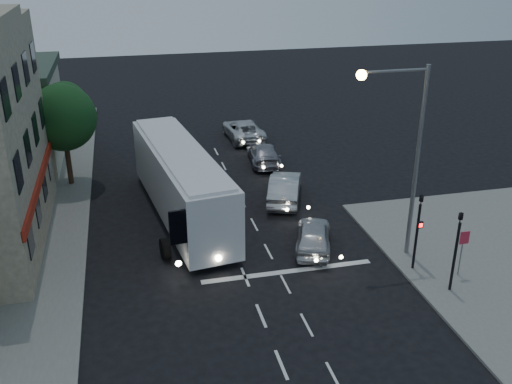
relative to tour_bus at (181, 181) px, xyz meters
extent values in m
plane|color=black|center=(1.99, -8.92, -2.12)|extent=(120.00, 120.00, 0.00)
cube|color=silver|center=(1.99, -12.92, -2.11)|extent=(0.12, 1.60, 0.01)
cube|color=silver|center=(1.99, -9.92, -2.11)|extent=(0.12, 1.60, 0.01)
cube|color=silver|center=(1.99, -6.92, -2.11)|extent=(0.12, 1.60, 0.01)
cube|color=silver|center=(1.99, -3.92, -2.11)|extent=(0.12, 1.60, 0.01)
cube|color=silver|center=(1.99, -0.92, -2.11)|extent=(0.12, 1.60, 0.01)
cube|color=silver|center=(1.99, 2.08, -2.11)|extent=(0.12, 1.60, 0.01)
cube|color=silver|center=(1.99, 5.08, -2.11)|extent=(0.12, 1.60, 0.01)
cube|color=silver|center=(1.99, 8.08, -2.11)|extent=(0.12, 1.60, 0.01)
cube|color=silver|center=(3.59, -13.92, -2.11)|extent=(0.10, 1.50, 0.01)
cube|color=silver|center=(3.59, -10.92, -2.11)|extent=(0.10, 1.50, 0.01)
cube|color=silver|center=(3.59, -7.92, -2.11)|extent=(0.10, 1.50, 0.01)
cube|color=silver|center=(3.59, -4.92, -2.11)|extent=(0.10, 1.50, 0.01)
cube|color=silver|center=(3.59, -1.92, -2.11)|extent=(0.10, 1.50, 0.01)
cube|color=silver|center=(3.59, 1.08, -2.11)|extent=(0.10, 1.50, 0.01)
cube|color=silver|center=(3.59, 4.08, -2.11)|extent=(0.10, 1.50, 0.01)
cube|color=silver|center=(3.59, 7.08, -2.11)|extent=(0.10, 1.50, 0.01)
cube|color=silver|center=(3.59, 10.08, -2.11)|extent=(0.10, 1.50, 0.01)
cube|color=silver|center=(3.99, -6.92, -2.11)|extent=(8.00, 0.35, 0.01)
cube|color=silver|center=(0.00, 0.00, -0.05)|extent=(4.36, 12.97, 3.39)
cube|color=silver|center=(0.00, 0.00, 1.70)|extent=(3.89, 12.49, 0.19)
cube|color=black|center=(0.00, -6.31, 0.48)|extent=(2.43, 0.46, 1.59)
cube|color=black|center=(1.34, 0.53, 0.64)|extent=(1.49, 10.51, 0.95)
cube|color=black|center=(-1.34, 0.53, 0.64)|extent=(1.49, 10.51, 0.95)
cube|color=#A00116|center=(1.35, 1.06, -0.52)|extent=(0.83, 5.78, 1.48)
cube|color=#A00116|center=(-1.35, 1.06, -0.52)|extent=(0.83, 5.78, 1.48)
cylinder|color=black|center=(-1.33, -4.46, -1.59)|extent=(0.51, 1.10, 1.06)
cylinder|color=black|center=(1.33, -4.46, -1.59)|extent=(0.51, 1.10, 1.06)
cylinder|color=black|center=(-1.33, 2.65, -1.59)|extent=(0.51, 1.10, 1.06)
cylinder|color=black|center=(1.33, 2.65, -1.59)|extent=(0.51, 1.10, 1.06)
cylinder|color=black|center=(-1.33, 4.45, -1.59)|extent=(0.51, 1.10, 1.06)
cylinder|color=black|center=(1.33, 4.45, -1.59)|extent=(0.51, 1.10, 1.06)
cylinder|color=#FFF2CC|center=(-0.90, -6.39, -1.32)|extent=(0.28, 0.09, 0.28)
cylinder|color=#FFF2CC|center=(0.90, -6.39, -1.32)|extent=(0.28, 0.09, 0.28)
imported|color=silver|center=(5.80, -5.12, -1.41)|extent=(2.98, 4.48, 1.42)
imported|color=#BDBDBD|center=(6.02, 0.72, -1.32)|extent=(3.23, 5.11, 1.59)
imported|color=gray|center=(6.33, 7.01, -1.43)|extent=(2.38, 4.87, 1.37)
imported|color=silver|center=(6.13, 12.49, -1.37)|extent=(2.69, 5.44, 1.48)
cylinder|color=black|center=(9.59, -8.12, -0.40)|extent=(0.12, 0.12, 3.20)
imported|color=black|center=(9.59, -8.12, 1.65)|extent=(0.15, 0.18, 0.90)
cube|color=black|center=(9.59, -8.30, 0.30)|extent=(0.25, 0.12, 0.30)
cube|color=#FF0C0C|center=(9.59, -8.37, 0.30)|extent=(0.16, 0.02, 0.18)
cylinder|color=black|center=(10.29, -10.12, -0.40)|extent=(0.12, 0.12, 3.20)
imported|color=black|center=(10.29, -10.12, 1.65)|extent=(0.18, 0.15, 0.90)
cylinder|color=slate|center=(11.29, -9.12, -1.00)|extent=(0.06, 0.06, 2.00)
cube|color=#B41F37|center=(11.29, -9.19, -0.10)|extent=(0.45, 0.03, 0.60)
cylinder|color=slate|center=(9.99, -6.72, 2.50)|extent=(0.20, 0.20, 9.00)
cylinder|color=slate|center=(8.49, -6.72, 6.80)|extent=(3.00, 0.12, 0.12)
sphere|color=#FFBF59|center=(6.99, -6.72, 6.70)|extent=(0.44, 0.44, 0.44)
cube|color=#756B54|center=(-7.51, -0.92, 8.25)|extent=(1.00, 12.00, 0.50)
cube|color=#A82213|center=(-6.96, -0.92, 1.00)|extent=(0.15, 12.00, 0.50)
cube|color=black|center=(-6.99, -5.42, 0.20)|extent=(0.06, 1.30, 1.50)
cube|color=black|center=(-6.99, -2.42, 0.20)|extent=(0.06, 1.30, 1.50)
cube|color=black|center=(-6.99, 0.58, 0.20)|extent=(0.06, 1.30, 1.50)
cube|color=black|center=(-6.99, 3.58, 0.20)|extent=(0.06, 1.30, 1.50)
cube|color=black|center=(-6.99, -5.42, 3.20)|extent=(0.06, 1.30, 1.50)
cube|color=black|center=(-6.99, -2.42, 3.20)|extent=(0.06, 1.30, 1.50)
cube|color=black|center=(-6.99, 0.58, 3.20)|extent=(0.06, 1.30, 1.50)
cube|color=black|center=(-6.99, 3.58, 3.20)|extent=(0.06, 1.30, 1.50)
cube|color=black|center=(-6.99, -5.42, 6.20)|extent=(0.06, 1.30, 1.50)
cube|color=black|center=(-6.99, -2.42, 6.20)|extent=(0.06, 1.30, 1.50)
cube|color=black|center=(-6.99, 0.58, 6.20)|extent=(0.06, 1.30, 1.50)
cube|color=black|center=(-6.99, 3.58, 6.20)|extent=(0.06, 1.30, 1.50)
cylinder|color=black|center=(-6.21, 6.08, -0.60)|extent=(0.32, 0.32, 2.80)
sphere|color=#173B1C|center=(-6.21, 6.08, 2.20)|extent=(4.00, 4.00, 4.00)
sphere|color=#184A1A|center=(-6.01, 6.68, 2.90)|extent=(2.60, 2.60, 2.60)
sphere|color=#173B1C|center=(-6.51, 5.48, 2.60)|extent=(2.40, 2.40, 2.40)
camera|label=1|loc=(-2.63, -28.39, 11.61)|focal=40.00mm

